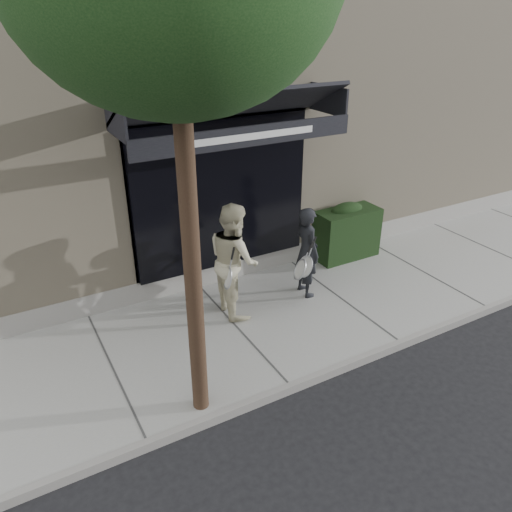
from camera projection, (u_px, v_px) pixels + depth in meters
ground at (337, 302)px, 8.88m from camera, size 80.00×80.00×0.00m
sidewalk at (338, 299)px, 8.85m from camera, size 20.00×3.00×0.12m
curb at (400, 344)px, 7.64m from camera, size 20.00×0.10×0.14m
building_facade at (213, 102)px, 11.51m from camera, size 14.30×8.04×5.64m
hedge at (345, 231)px, 10.04m from camera, size 1.30×0.70×1.14m
pedestrian_front at (307, 252)px, 8.56m from camera, size 0.72×0.87×1.62m
pedestrian_back at (234, 259)px, 8.00m from camera, size 0.78×0.97×1.90m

